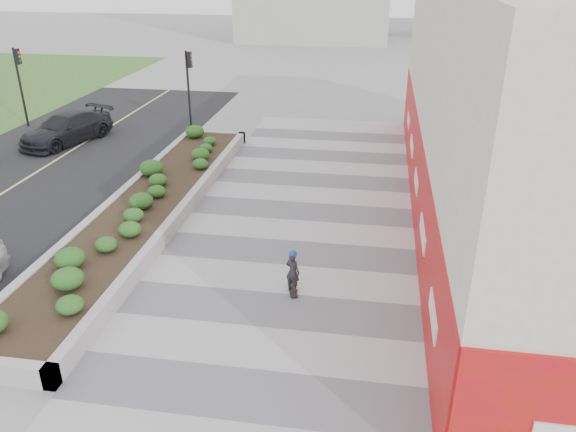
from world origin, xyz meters
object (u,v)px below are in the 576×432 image
car_dark (66,128)px  traffic_signal_near (189,79)px  planter (148,204)px  traffic_signal_far (20,76)px  skateboarder (293,271)px

car_dark → traffic_signal_near: bearing=46.5°
planter → traffic_signal_near: 10.90m
planter → traffic_signal_far: (-10.93, 10.00, 2.34)m
traffic_signal_near → skateboarder: size_ratio=3.16×
planter → traffic_signal_far: 15.00m
traffic_signal_far → planter: bearing=-42.5°
traffic_signal_near → car_dark: size_ratio=0.84×
planter → skateboarder: (5.95, -4.27, 0.26)m
traffic_signal_far → skateboarder: size_ratio=3.16×
traffic_signal_far → skateboarder: 22.20m
traffic_signal_near → skateboarder: (7.68, -14.77, -2.08)m
traffic_signal_far → car_dark: (3.63, -2.39, -2.03)m
planter → traffic_signal_near: size_ratio=4.29×
skateboarder → traffic_signal_near: bearing=101.6°
skateboarder → car_dark: bearing=122.2°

